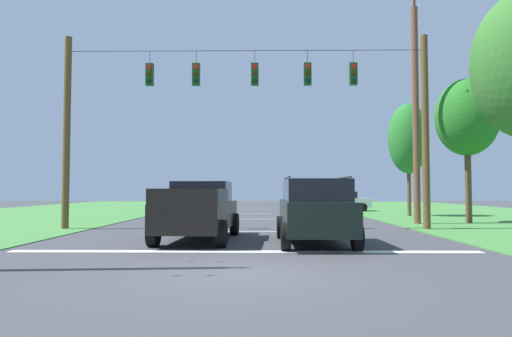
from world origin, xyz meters
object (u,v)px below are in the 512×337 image
(utility_pole_mid_right, at_px, (416,109))
(tree_roadside_far_right, at_px, (408,139))
(distant_car_crossing_white, at_px, (342,201))
(pickup_truck, at_px, (199,211))
(tree_roadside_left, at_px, (467,118))
(overhead_signal_span, at_px, (247,119))
(suv_black, at_px, (315,209))

(utility_pole_mid_right, height_order, tree_roadside_far_right, utility_pole_mid_right)
(distant_car_crossing_white, bearing_deg, pickup_truck, -111.84)
(pickup_truck, xyz_separation_m, tree_roadside_far_right, (11.35, 13.88, 3.92))
(utility_pole_mid_right, relative_size, tree_roadside_left, 1.58)
(overhead_signal_span, bearing_deg, tree_roadside_far_right, 44.45)
(distant_car_crossing_white, xyz_separation_m, tree_roadside_left, (4.09, -12.87, 4.47))
(suv_black, height_order, distant_car_crossing_white, suv_black)
(overhead_signal_span, bearing_deg, suv_black, -66.43)
(tree_roadside_far_right, xyz_separation_m, tree_roadside_left, (0.98, -6.19, 0.37))
(overhead_signal_span, height_order, tree_roadside_far_right, overhead_signal_span)
(overhead_signal_span, distance_m, pickup_truck, 5.73)
(tree_roadside_far_right, height_order, tree_roadside_left, tree_roadside_left)
(tree_roadside_left, bearing_deg, utility_pole_mid_right, -169.45)
(utility_pole_mid_right, height_order, tree_roadside_left, utility_pole_mid_right)
(utility_pole_mid_right, relative_size, tree_roadside_far_right, 1.60)
(overhead_signal_span, relative_size, utility_pole_mid_right, 1.36)
(overhead_signal_span, bearing_deg, utility_pole_mid_right, 20.35)
(pickup_truck, relative_size, distant_car_crossing_white, 1.25)
(tree_roadside_far_right, relative_size, tree_roadside_left, 0.99)
(pickup_truck, bearing_deg, suv_black, -16.32)
(distant_car_crossing_white, relative_size, utility_pole_mid_right, 0.38)
(overhead_signal_span, relative_size, tree_roadside_far_right, 2.18)
(suv_black, height_order, utility_pole_mid_right, utility_pole_mid_right)
(pickup_truck, height_order, tree_roadside_far_right, tree_roadside_far_right)
(distant_car_crossing_white, xyz_separation_m, utility_pole_mid_right, (1.38, -13.37, 4.82))
(pickup_truck, relative_size, utility_pole_mid_right, 0.48)
(suv_black, relative_size, distant_car_crossing_white, 1.10)
(tree_roadside_far_right, bearing_deg, distant_car_crossing_white, 114.97)
(tree_roadside_left, bearing_deg, tree_roadside_far_right, 98.98)
(pickup_truck, bearing_deg, tree_roadside_far_right, 50.72)
(distant_car_crossing_white, height_order, tree_roadside_left, tree_roadside_left)
(overhead_signal_span, xyz_separation_m, utility_pole_mid_right, (8.19, 3.04, 0.95))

